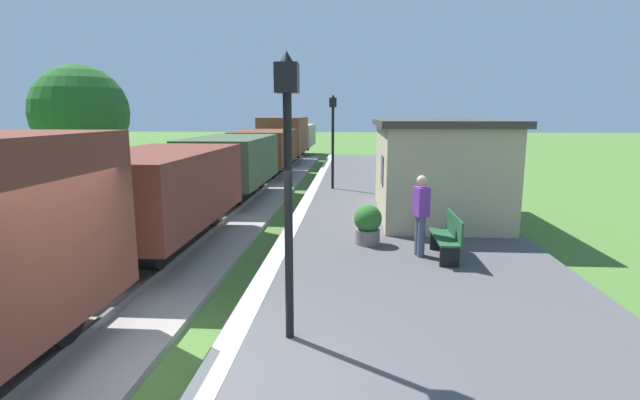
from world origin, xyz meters
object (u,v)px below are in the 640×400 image
Objects in this scene: freight_train at (250,154)px; person_waiting at (421,212)px; station_hut at (435,167)px; bench_near_hut at (448,236)px; tree_trackside_far at (80,113)px; lamp_post_near at (288,146)px; potted_planter at (368,224)px; lamp_post_far at (333,124)px.

freight_train is 22.92× the size of person_waiting.
station_hut is 3.39× the size of person_waiting.
person_waiting is (-0.56, 0.11, 0.46)m from bench_near_hut.
bench_near_hut is 12.46m from tree_trackside_far.
tree_trackside_far reaches higher than bench_near_hut.
bench_near_hut is (6.37, -10.26, -0.78)m from freight_train.
lamp_post_near is at bearing -126.48° from bench_near_hut.
potted_planter is (-1.06, 0.86, -0.46)m from person_waiting.
lamp_post_near is (-1.17, -4.75, 2.08)m from potted_planter.
lamp_post_near reaches higher than station_hut.
potted_planter is at bearing -120.49° from station_hut.
tree_trackside_far is at bearing 153.91° from potted_planter.
station_hut is 1.57× the size of lamp_post_far.
bench_near_hut is 5.13m from lamp_post_near.
freight_train is 8.93m from station_hut.
tree_trackside_far reaches higher than person_waiting.
tree_trackside_far is (-8.10, 9.28, 0.42)m from lamp_post_near.
tree_trackside_far reaches higher than station_hut.
bench_near_hut is at bearing -26.85° from tree_trackside_far.
tree_trackside_far is at bearing 131.11° from lamp_post_near.
station_hut is 4.58m from bench_near_hut.
lamp_post_far reaches higher than potted_planter.
potted_planter reaches higher than bench_near_hut.
freight_train is 10.59× the size of lamp_post_near.
lamp_post_near is (-3.22, -8.23, 1.15)m from station_hut.
freight_train reaches higher than potted_planter.
freight_train is 6.76× the size of station_hut.
bench_near_hut is at bearing -73.08° from lamp_post_far.
lamp_post_far is at bearing -91.47° from person_waiting.
lamp_post_near is 1.00× the size of lamp_post_far.
freight_train is 14.54m from lamp_post_near.
person_waiting is 1.87× the size of potted_planter.
freight_train is 8.21× the size of tree_trackside_far.
lamp_post_near is (-2.23, -3.88, 1.62)m from person_waiting.
tree_trackside_far is (-10.89, 5.51, 2.50)m from bench_near_hut.
lamp_post_near is at bearing -103.81° from potted_planter.
station_hut is 1.57× the size of lamp_post_near.
person_waiting is 0.46× the size of lamp_post_far.
tree_trackside_far is at bearing 174.70° from station_hut.
freight_train is at bearing -75.51° from person_waiting.
station_hut is 11.48m from tree_trackside_far.
tree_trackside_far reaches higher than freight_train.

